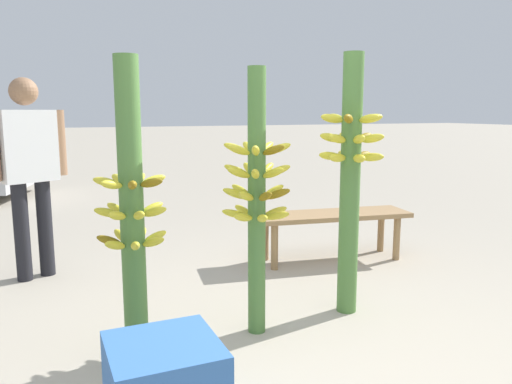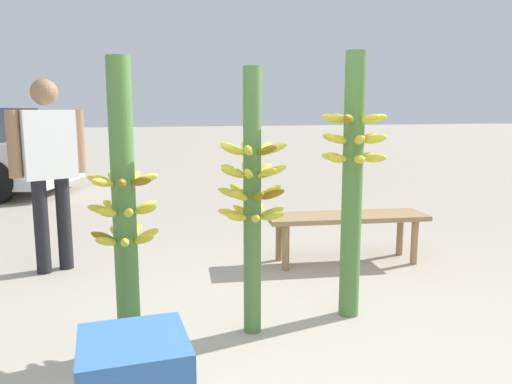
{
  "view_description": "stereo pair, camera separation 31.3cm",
  "coord_description": "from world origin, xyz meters",
  "px_view_note": "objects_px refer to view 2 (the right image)",
  "views": [
    {
      "loc": [
        -1.18,
        -2.12,
        1.31
      ],
      "look_at": [
        0.05,
        0.71,
        0.81
      ],
      "focal_mm": 35.0,
      "sensor_mm": 36.0,
      "label": 1
    },
    {
      "loc": [
        -0.89,
        -2.23,
        1.31
      ],
      "look_at": [
        0.05,
        0.71,
        0.81
      ],
      "focal_mm": 35.0,
      "sensor_mm": 36.0,
      "label": 2
    }
  ],
  "objects_px": {
    "banana_stalk_right": "(352,178)",
    "market_bench": "(346,222)",
    "banana_stalk_center": "(252,197)",
    "banana_stalk_left": "(124,211)",
    "vendor_person": "(49,159)"
  },
  "relations": [
    {
      "from": "banana_stalk_right",
      "to": "vendor_person",
      "type": "height_order",
      "value": "banana_stalk_right"
    },
    {
      "from": "banana_stalk_left",
      "to": "market_bench",
      "type": "relative_size",
      "value": 1.11
    },
    {
      "from": "banana_stalk_center",
      "to": "market_bench",
      "type": "distance_m",
      "value": 1.67
    },
    {
      "from": "banana_stalk_center",
      "to": "vendor_person",
      "type": "distance_m",
      "value": 2.01
    },
    {
      "from": "vendor_person",
      "to": "banana_stalk_right",
      "type": "bearing_deg",
      "value": 116.49
    },
    {
      "from": "banana_stalk_left",
      "to": "vendor_person",
      "type": "relative_size",
      "value": 1.02
    },
    {
      "from": "banana_stalk_center",
      "to": "market_bench",
      "type": "height_order",
      "value": "banana_stalk_center"
    },
    {
      "from": "banana_stalk_center",
      "to": "banana_stalk_left",
      "type": "bearing_deg",
      "value": -175.94
    },
    {
      "from": "banana_stalk_right",
      "to": "market_bench",
      "type": "xyz_separation_m",
      "value": [
        0.52,
        1.03,
        -0.53
      ]
    },
    {
      "from": "banana_stalk_left",
      "to": "banana_stalk_center",
      "type": "xyz_separation_m",
      "value": [
        0.72,
        0.05,
        0.03
      ]
    },
    {
      "from": "banana_stalk_left",
      "to": "market_bench",
      "type": "xyz_separation_m",
      "value": [
        1.91,
        1.13,
        -0.43
      ]
    },
    {
      "from": "vendor_person",
      "to": "market_bench",
      "type": "distance_m",
      "value": 2.53
    },
    {
      "from": "banana_stalk_left",
      "to": "vendor_person",
      "type": "xyz_separation_m",
      "value": [
        -0.5,
        1.65,
        0.13
      ]
    },
    {
      "from": "banana_stalk_left",
      "to": "banana_stalk_center",
      "type": "bearing_deg",
      "value": 4.06
    },
    {
      "from": "banana_stalk_left",
      "to": "banana_stalk_right",
      "type": "bearing_deg",
      "value": 4.08
    }
  ]
}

